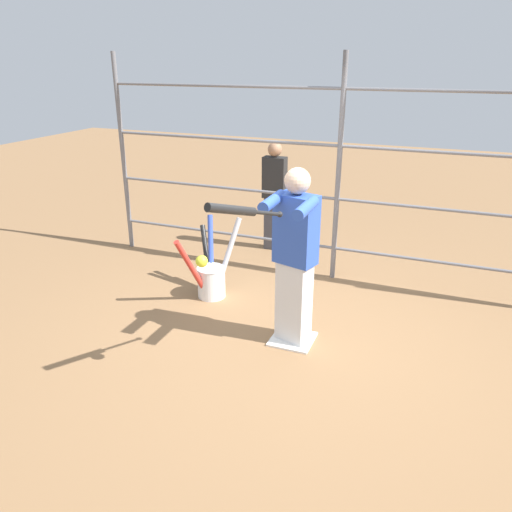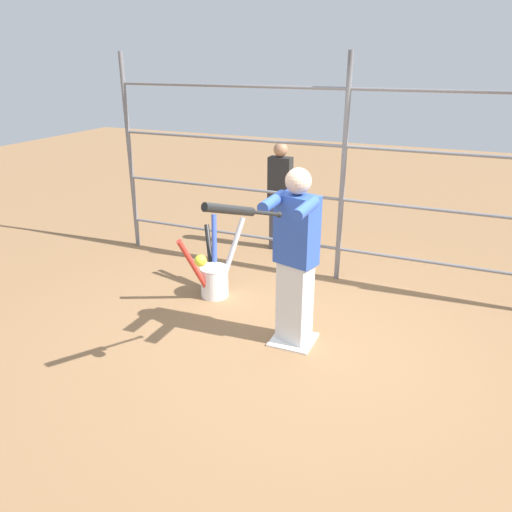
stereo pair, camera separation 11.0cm
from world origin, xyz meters
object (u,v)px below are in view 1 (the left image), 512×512
baseball_bat_swinging (238,210)px  bystander_behind_fence (274,195)px  softball_in_flight (202,261)px  bat_bucket (211,276)px  batter (295,253)px

baseball_bat_swinging → bystander_behind_fence: bearing=-74.8°
softball_in_flight → bat_bucket: (0.68, -1.46, -0.84)m
bat_bucket → bystander_behind_fence: (-0.14, -1.70, 0.54)m
softball_in_flight → bystander_behind_fence: size_ratio=0.06×
baseball_bat_swinging → bat_bucket: baseball_bat_swinging is taller
baseball_bat_swinging → softball_in_flight: size_ratio=7.99×
softball_in_flight → bat_bucket: softball_in_flight is taller
batter → bat_bucket: 1.47m
bat_bucket → bystander_behind_fence: size_ratio=0.61×
baseball_bat_swinging → bystander_behind_fence: 3.38m
bystander_behind_fence → batter: bearing=114.0°
softball_in_flight → bystander_behind_fence: bystander_behind_fence is taller
softball_in_flight → bat_bucket: bearing=-64.9°
baseball_bat_swinging → bat_bucket: (1.01, -1.48, -1.29)m
batter → bat_bucket: (1.17, -0.61, -0.67)m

